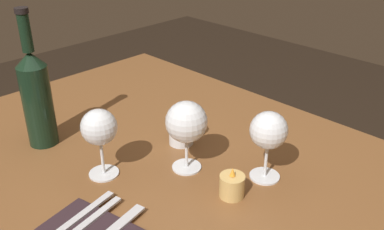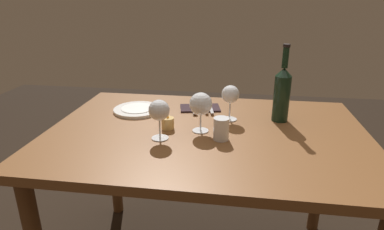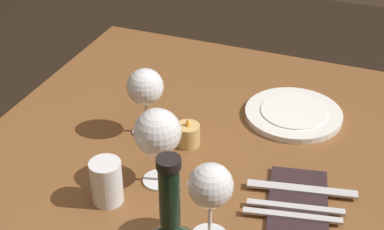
{
  "view_description": "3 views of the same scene",
  "coord_description": "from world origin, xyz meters",
  "px_view_note": "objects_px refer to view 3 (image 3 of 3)",
  "views": [
    {
      "loc": [
        0.61,
        -0.56,
        1.29
      ],
      "look_at": [
        -0.01,
        0.07,
        0.84
      ],
      "focal_mm": 40.9,
      "sensor_mm": 36.0,
      "label": 1
    },
    {
      "loc": [
        -0.12,
        1.23,
        1.27
      ],
      "look_at": [
        0.07,
        -0.03,
        0.79
      ],
      "focal_mm": 30.56,
      "sensor_mm": 36.0,
      "label": 2
    },
    {
      "loc": [
        -0.8,
        -0.37,
        1.48
      ],
      "look_at": [
        0.1,
        -0.03,
        0.86
      ],
      "focal_mm": 54.83,
      "sensor_mm": 36.0,
      "label": 3
    }
  ],
  "objects_px": {
    "votive_candle": "(188,135)",
    "dinner_plate": "(293,114)",
    "wine_glass_left": "(145,89)",
    "fork_inner": "(295,207)",
    "water_tumbler": "(107,184)",
    "folded_napkin": "(298,201)",
    "wine_glass_centre": "(210,187)",
    "wine_glass_right": "(158,133)",
    "fork_outer": "(292,216)",
    "table_knife": "(302,189)"
  },
  "relations": [
    {
      "from": "votive_candle",
      "to": "dinner_plate",
      "type": "relative_size",
      "value": 0.3
    },
    {
      "from": "wine_glass_left",
      "to": "fork_inner",
      "type": "relative_size",
      "value": 0.88
    },
    {
      "from": "water_tumbler",
      "to": "folded_napkin",
      "type": "bearing_deg",
      "value": -70.05
    },
    {
      "from": "water_tumbler",
      "to": "dinner_plate",
      "type": "xyz_separation_m",
      "value": [
        0.41,
        -0.26,
        -0.03
      ]
    },
    {
      "from": "votive_candle",
      "to": "folded_napkin",
      "type": "relative_size",
      "value": 0.32
    },
    {
      "from": "fork_inner",
      "to": "wine_glass_centre",
      "type": "bearing_deg",
      "value": 134.29
    },
    {
      "from": "wine_glass_left",
      "to": "wine_glass_centre",
      "type": "xyz_separation_m",
      "value": [
        -0.26,
        -0.24,
        0.0
      ]
    },
    {
      "from": "folded_napkin",
      "to": "fork_inner",
      "type": "bearing_deg",
      "value": 180.0
    },
    {
      "from": "wine_glass_right",
      "to": "water_tumbler",
      "type": "relative_size",
      "value": 1.85
    },
    {
      "from": "wine_glass_left",
      "to": "wine_glass_right",
      "type": "distance_m",
      "value": 0.17
    },
    {
      "from": "water_tumbler",
      "to": "fork_inner",
      "type": "relative_size",
      "value": 0.49
    },
    {
      "from": "dinner_plate",
      "to": "fork_outer",
      "type": "distance_m",
      "value": 0.35
    },
    {
      "from": "folded_napkin",
      "to": "fork_inner",
      "type": "height_order",
      "value": "fork_inner"
    },
    {
      "from": "wine_glass_right",
      "to": "wine_glass_centre",
      "type": "distance_m",
      "value": 0.18
    },
    {
      "from": "water_tumbler",
      "to": "dinner_plate",
      "type": "height_order",
      "value": "water_tumbler"
    },
    {
      "from": "votive_candle",
      "to": "fork_inner",
      "type": "xyz_separation_m",
      "value": [
        -0.13,
        -0.26,
        -0.01
      ]
    },
    {
      "from": "fork_inner",
      "to": "wine_glass_right",
      "type": "bearing_deg",
      "value": 92.16
    },
    {
      "from": "folded_napkin",
      "to": "wine_glass_centre",
      "type": "bearing_deg",
      "value": 139.62
    },
    {
      "from": "folded_napkin",
      "to": "table_knife",
      "type": "relative_size",
      "value": 0.99
    },
    {
      "from": "dinner_plate",
      "to": "fork_inner",
      "type": "distance_m",
      "value": 0.33
    },
    {
      "from": "wine_glass_centre",
      "to": "votive_candle",
      "type": "xyz_separation_m",
      "value": [
        0.25,
        0.14,
        -0.09
      ]
    },
    {
      "from": "folded_napkin",
      "to": "wine_glass_left",
      "type": "bearing_deg",
      "value": 73.09
    },
    {
      "from": "fork_inner",
      "to": "wine_glass_left",
      "type": "bearing_deg",
      "value": 69.57
    },
    {
      "from": "wine_glass_centre",
      "to": "water_tumbler",
      "type": "height_order",
      "value": "wine_glass_centre"
    },
    {
      "from": "folded_napkin",
      "to": "fork_outer",
      "type": "distance_m",
      "value": 0.05
    },
    {
      "from": "dinner_plate",
      "to": "fork_outer",
      "type": "xyz_separation_m",
      "value": [
        -0.34,
        -0.08,
        0.0
      ]
    },
    {
      "from": "dinner_plate",
      "to": "fork_outer",
      "type": "relative_size",
      "value": 1.25
    },
    {
      "from": "wine_glass_right",
      "to": "folded_napkin",
      "type": "bearing_deg",
      "value": -82.59
    },
    {
      "from": "fork_inner",
      "to": "table_knife",
      "type": "distance_m",
      "value": 0.06
    },
    {
      "from": "wine_glass_left",
      "to": "table_knife",
      "type": "relative_size",
      "value": 0.75
    },
    {
      "from": "fork_outer",
      "to": "wine_glass_centre",
      "type": "bearing_deg",
      "value": 127.79
    },
    {
      "from": "table_knife",
      "to": "wine_glass_right",
      "type": "bearing_deg",
      "value": 103.55
    },
    {
      "from": "wine_glass_left",
      "to": "folded_napkin",
      "type": "distance_m",
      "value": 0.4
    },
    {
      "from": "votive_candle",
      "to": "fork_inner",
      "type": "relative_size",
      "value": 0.37
    },
    {
      "from": "wine_glass_left",
      "to": "table_knife",
      "type": "bearing_deg",
      "value": -102.51
    },
    {
      "from": "wine_glass_centre",
      "to": "table_knife",
      "type": "distance_m",
      "value": 0.24
    },
    {
      "from": "wine_glass_left",
      "to": "dinner_plate",
      "type": "distance_m",
      "value": 0.36
    },
    {
      "from": "dinner_plate",
      "to": "fork_inner",
      "type": "xyz_separation_m",
      "value": [
        -0.32,
        -0.08,
        0.0
      ]
    },
    {
      "from": "wine_glass_right",
      "to": "folded_napkin",
      "type": "xyz_separation_m",
      "value": [
        0.04,
        -0.27,
        -0.11
      ]
    },
    {
      "from": "fork_inner",
      "to": "fork_outer",
      "type": "distance_m",
      "value": 0.03
    },
    {
      "from": "wine_glass_right",
      "to": "fork_inner",
      "type": "height_order",
      "value": "wine_glass_right"
    },
    {
      "from": "wine_glass_left",
      "to": "fork_outer",
      "type": "distance_m",
      "value": 0.41
    },
    {
      "from": "water_tumbler",
      "to": "fork_outer",
      "type": "height_order",
      "value": "water_tumbler"
    },
    {
      "from": "folded_napkin",
      "to": "dinner_plate",
      "type": "bearing_deg",
      "value": 14.74
    },
    {
      "from": "fork_outer",
      "to": "votive_candle",
      "type": "bearing_deg",
      "value": 60.07
    },
    {
      "from": "table_knife",
      "to": "wine_glass_centre",
      "type": "bearing_deg",
      "value": 144.78
    },
    {
      "from": "wine_glass_left",
      "to": "fork_outer",
      "type": "bearing_deg",
      "value": -113.8
    },
    {
      "from": "dinner_plate",
      "to": "fork_outer",
      "type": "bearing_deg",
      "value": -167.35
    },
    {
      "from": "water_tumbler",
      "to": "fork_inner",
      "type": "xyz_separation_m",
      "value": [
        0.1,
        -0.34,
        -0.03
      ]
    },
    {
      "from": "wine_glass_right",
      "to": "votive_candle",
      "type": "bearing_deg",
      "value": -2.67
    }
  ]
}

